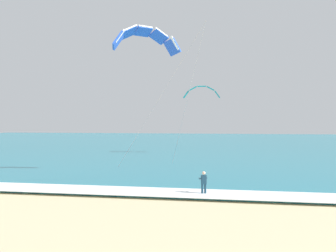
{
  "coord_description": "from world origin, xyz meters",
  "views": [
    {
      "loc": [
        -3.67,
        -8.18,
        4.96
      ],
      "look_at": [
        -8.31,
        18.25,
        4.64
      ],
      "focal_mm": 38.03,
      "sensor_mm": 36.0,
      "label": 1
    }
  ],
  "objects_px": {
    "surfboard": "(204,196)",
    "kite_primary": "(145,38)",
    "kite_distant": "(202,90)",
    "kitesurfer": "(204,183)"
  },
  "relations": [
    {
      "from": "kitesurfer",
      "to": "kite_distant",
      "type": "xyz_separation_m",
      "value": [
        -2.47,
        29.21,
        8.66
      ]
    },
    {
      "from": "surfboard",
      "to": "kite_distant",
      "type": "distance_m",
      "value": 30.86
    },
    {
      "from": "surfboard",
      "to": "kite_distant",
      "type": "bearing_deg",
      "value": 94.85
    },
    {
      "from": "kite_primary",
      "to": "kite_distant",
      "type": "bearing_deg",
      "value": 82.09
    },
    {
      "from": "surfboard",
      "to": "kite_distant",
      "type": "xyz_separation_m",
      "value": [
        -2.48,
        29.23,
        9.57
      ]
    },
    {
      "from": "kitesurfer",
      "to": "kite_primary",
      "type": "distance_m",
      "value": 14.32
    },
    {
      "from": "surfboard",
      "to": "kite_distant",
      "type": "height_order",
      "value": "kite_distant"
    },
    {
      "from": "kitesurfer",
      "to": "kite_primary",
      "type": "relative_size",
      "value": 0.14
    },
    {
      "from": "kite_primary",
      "to": "kite_distant",
      "type": "xyz_separation_m",
      "value": [
        3.13,
        22.49,
        -2.68
      ]
    },
    {
      "from": "surfboard",
      "to": "kite_primary",
      "type": "xyz_separation_m",
      "value": [
        -5.6,
        6.74,
        12.25
      ]
    }
  ]
}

